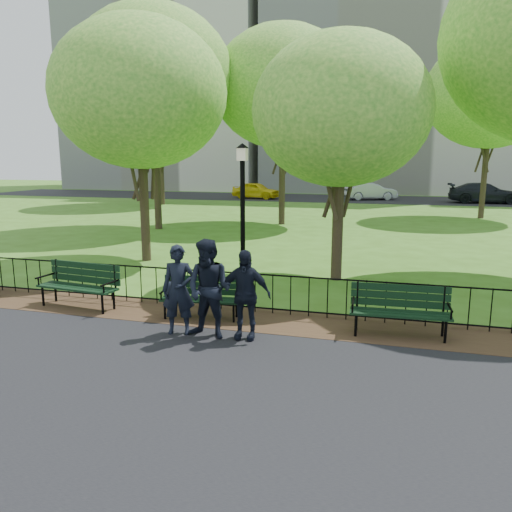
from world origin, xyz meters
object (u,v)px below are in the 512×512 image
(sedan_silver, at_px, (370,191))
(tree_near_e, at_px, (341,111))
(park_bench_right_a, at_px, (400,305))
(tree_far_w, at_px, (159,92))
(person_left, at_px, (179,290))
(lamppost, at_px, (243,211))
(sedan_dark, at_px, (485,193))
(tree_mid_w, at_px, (153,75))
(park_bench_left_a, at_px, (80,280))
(tree_far_c, at_px, (283,87))
(tree_near_w, at_px, (140,94))
(tree_far_e, at_px, (491,92))
(person_mid, at_px, (209,289))
(park_bench_main, at_px, (191,292))
(taxi, at_px, (256,190))
(person_right, at_px, (245,294))

(sedan_silver, bearing_deg, tree_near_e, 157.26)
(park_bench_right_a, xyz_separation_m, sedan_silver, (-2.27, 32.88, 0.11))
(tree_far_w, bearing_deg, tree_near_e, -52.88)
(person_left, relative_size, sedan_silver, 0.41)
(lamppost, height_order, sedan_dark, lamppost)
(lamppost, distance_m, tree_mid_w, 13.32)
(park_bench_left_a, distance_m, tree_far_c, 16.97)
(park_bench_right_a, height_order, sedan_silver, sedan_silver)
(tree_near_w, bearing_deg, tree_near_e, -8.72)
(tree_far_e, xyz_separation_m, person_mid, (-8.04, -22.52, -5.99))
(park_bench_right_a, distance_m, tree_near_e, 6.10)
(sedan_dark, bearing_deg, tree_near_e, 162.70)
(park_bench_main, bearing_deg, person_mid, -59.23)
(lamppost, xyz_separation_m, person_mid, (0.47, -3.65, -1.08))
(tree_near_w, relative_size, person_left, 4.45)
(tree_far_w, distance_m, sedan_dark, 25.62)
(tree_near_e, bearing_deg, taxi, 110.16)
(tree_near_w, height_order, tree_far_e, tree_far_e)
(lamppost, height_order, person_mid, lamppost)
(tree_mid_w, relative_size, tree_far_e, 1.03)
(park_bench_left_a, height_order, person_left, person_left)
(tree_near_e, bearing_deg, person_left, -114.37)
(park_bench_main, distance_m, tree_far_c, 17.10)
(tree_far_c, relative_size, taxi, 2.41)
(park_bench_right_a, xyz_separation_m, tree_far_c, (-5.90, 15.72, 6.25))
(park_bench_main, bearing_deg, person_right, -38.63)
(park_bench_left_a, relative_size, person_right, 1.17)
(tree_far_c, bearing_deg, sedan_silver, 78.07)
(taxi, bearing_deg, tree_near_w, -161.45)
(tree_far_c, distance_m, tree_far_e, 11.90)
(sedan_silver, bearing_deg, person_left, 153.01)
(tree_far_w, xyz_separation_m, person_left, (12.89, -25.56, -7.17))
(tree_far_e, bearing_deg, lamppost, -114.26)
(person_mid, height_order, person_right, person_mid)
(tree_near_w, bearing_deg, park_bench_main, -53.91)
(park_bench_left_a, relative_size, lamppost, 0.53)
(tree_far_e, xyz_separation_m, taxi, (-16.32, 10.24, -6.24))
(person_mid, bearing_deg, tree_far_c, 106.13)
(tree_mid_w, distance_m, person_mid, 16.79)
(park_bench_left_a, height_order, tree_near_e, tree_near_e)
(park_bench_main, relative_size, tree_far_c, 0.18)
(park_bench_left_a, bearing_deg, park_bench_main, 4.74)
(tree_mid_w, relative_size, tree_far_w, 0.89)
(person_right, bearing_deg, sedan_dark, 71.27)
(sedan_silver, bearing_deg, tree_near_w, 144.06)
(person_mid, bearing_deg, park_bench_right_a, 25.74)
(person_mid, bearing_deg, sedan_dark, 81.49)
(person_mid, relative_size, person_right, 1.11)
(tree_far_c, height_order, person_right, tree_far_c)
(tree_far_c, relative_size, sedan_silver, 2.31)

